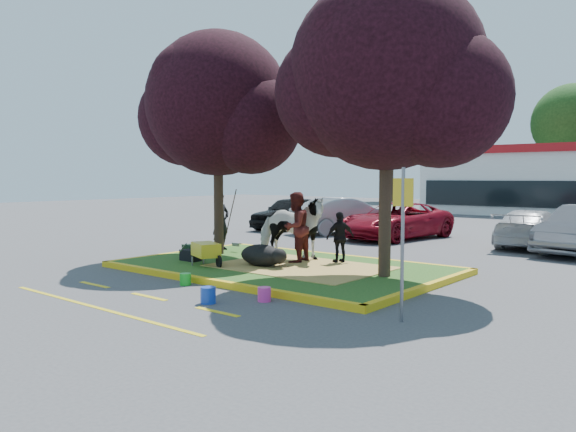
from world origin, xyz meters
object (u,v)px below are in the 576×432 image
Objects in this scene: bucket_pink at (264,294)px; car_silver at (345,215)px; wheelbarrow at (206,250)px; sign_post at (403,227)px; bucket_green at (185,279)px; handler at (221,221)px; bucket_blue at (208,295)px; cow at (291,228)px; car_black at (290,213)px; calf at (262,255)px.

car_silver is at bearing 117.13° from bucket_pink.
sign_post is (6.27, -1.30, 1.05)m from wheelbarrow.
sign_post is 5.49m from bucket_green.
bucket_blue is at bearing -137.49° from handler.
cow is 10.84m from car_black.
bucket_green is at bearing -95.30° from calf.
sign_post is 9.62× the size of bucket_green.
handler reaches higher than wheelbarrow.
bucket_blue is (1.70, -4.60, -0.87)m from cow.
car_silver is (-9.02, 11.79, -0.84)m from sign_post.
handler is at bearing 134.28° from bucket_blue.
bucket_blue is (-0.72, -0.82, 0.02)m from bucket_pink.
bucket_green is (0.98, -1.52, -0.42)m from wheelbarrow.
bucket_green is at bearing -33.58° from wheelbarrow.
sign_post reaches higher than wheelbarrow.
handler is at bearing 152.06° from calf.
bucket_blue is (-3.53, -1.13, -1.45)m from sign_post.
bucket_pink is at bearing 140.73° from car_silver.
handler is 6.85m from bucket_pink.
bucket_green is (-5.28, -0.22, -1.47)m from sign_post.
bucket_blue is at bearing -27.53° from bucket_green.
car_silver is at bearing 3.53° from handler.
wheelbarrow is at bearing 122.99° from bucket_green.
car_black is at bearing 119.48° from bucket_green.
calf is 3.56m from handler.
bucket_pink is (2.42, -3.79, -0.89)m from cow.
calf is 0.83× the size of wheelbarrow.
calf is 0.72× the size of handler.
cow reaches higher than bucket_green.
bucket_pink is 0.06× the size of car_black.
handler is 6.65× the size of bucket_green.
car_black is (-5.84, 10.56, 0.20)m from wheelbarrow.
bucket_blue is at bearing -65.78° from calf.
bucket_pink reaches higher than bucket_green.
car_silver is (-3.78, 8.31, -0.26)m from cow.
handler is 9.09m from sign_post.
cow is 0.80× the size of sign_post.
bucket_blue is at bearing -131.29° from bucket_pink.
bucket_pink is 15.32m from car_black.
handler reaches higher than bucket_blue.
bucket_pink is (5.45, -4.04, -0.91)m from handler.
wheelbarrow is at bearing 138.39° from bucket_blue.
car_black is (-6.88, 8.38, -0.27)m from cow.
bucket_green is (-0.15, -2.39, -0.29)m from calf.
car_black is at bearing 23.84° from cow.
bucket_blue reaches higher than bucket_pink.
cow is at bearing 110.27° from bucket_blue.
car_silver reaches higher than bucket_green.
wheelbarrow is (2.00, -2.43, -0.49)m from handler.
bucket_pink is (2.31, -2.48, -0.29)m from calf.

